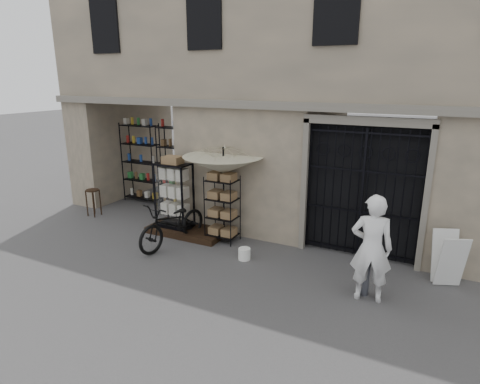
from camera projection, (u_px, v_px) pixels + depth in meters
The scene contains 15 objects.
ground at pixel (244, 280), 7.87m from camera, with size 80.00×80.00×0.00m, color #252529.
main_building at pixel (315, 50), 10.07m from camera, with size 14.00×4.00×9.00m, color gray.
shop_recess at pixel (149, 160), 11.81m from camera, with size 3.00×1.70×3.00m, color black.
shop_shelving at pixel (159, 165), 12.33m from camera, with size 2.70×0.50×2.50m, color black.
iron_gate at pixel (364, 190), 8.65m from camera, with size 2.50×0.21×3.00m.
step_platform at pixel (187, 231), 10.22m from camera, with size 2.00×0.90×0.15m, color black.
display_cabinet at pixel (174, 199), 10.11m from camera, with size 0.93×0.71×1.78m.
wire_rack at pixel (222, 210), 9.60m from camera, with size 0.80×0.65×1.61m.
market_umbrella at pixel (223, 160), 9.43m from camera, with size 2.08×2.10×2.74m.
white_bucket at pixel (244, 254), 8.75m from camera, with size 0.27×0.27×0.26m, color white.
bicycle at pixel (174, 245), 9.56m from camera, with size 0.72×1.08×2.06m, color black.
wooden_stool at pixel (94, 202), 11.48m from camera, with size 0.39×0.39×0.78m.
steel_bollard at pixel (366, 275), 7.25m from camera, with size 0.15×0.15×0.80m, color slate.
shopkeeper at pixel (366, 298), 7.23m from camera, with size 0.71×1.96×0.47m, color white.
easel_sign at pixel (448, 259), 7.58m from camera, with size 0.66×0.71×1.03m.
Camera 1 is at (3.12, -6.37, 3.83)m, focal length 30.00 mm.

